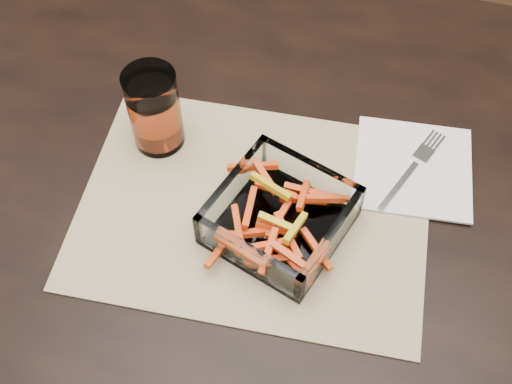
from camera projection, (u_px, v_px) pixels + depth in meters
dining_table at (295, 225)px, 0.93m from camera, size 1.60×0.90×0.75m
placemat at (254, 208)px, 0.84m from camera, size 0.47×0.36×0.00m
glass_bowl at (280, 218)px, 0.80m from camera, size 0.19×0.19×0.06m
tumbler at (155, 112)px, 0.85m from camera, size 0.07×0.07×0.12m
napkin at (413, 168)px, 0.87m from camera, size 0.17×0.17×0.00m
fork at (413, 167)px, 0.86m from camera, size 0.07×0.15×0.00m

